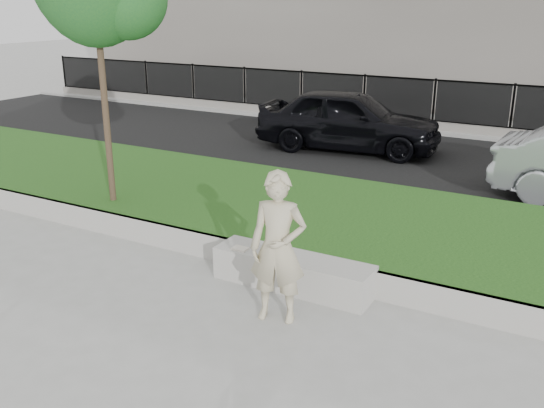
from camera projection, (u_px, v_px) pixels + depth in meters
The scene contains 10 objects.
ground at pixel (230, 302), 8.02m from camera, with size 90.00×90.00×0.00m, color gray.
grass_bank at pixel (325, 220), 10.44m from camera, with size 34.00×4.00×0.40m, color black.
grass_kerb at pixel (268, 260), 8.82m from camera, with size 34.00×0.08×0.40m, color #9B9891.
street at pixel (417, 160), 15.03m from camera, with size 34.00×7.00×0.04m, color black.
far_pavement at pixel (460, 127), 18.74m from camera, with size 34.00×3.00×0.12m, color gray.
iron_fence at pixel (453, 117), 17.76m from camera, with size 32.00×0.30×1.50m.
stone_bench at pixel (293, 272), 8.37m from camera, with size 2.27×0.57×0.46m, color #9B9891.
man at pixel (278, 248), 7.32m from camera, with size 0.69×0.46×1.91m, color #BDB391.
book at pixel (240, 249), 8.52m from camera, with size 0.22×0.16×0.02m, color beige.
car_dark at pixel (349, 120), 15.70m from camera, with size 1.90×4.72×1.61m, color black.
Camera 1 is at (4.01, -5.98, 3.80)m, focal length 40.00 mm.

